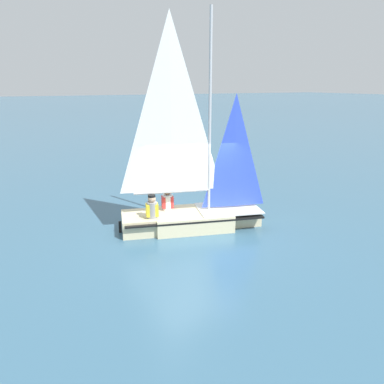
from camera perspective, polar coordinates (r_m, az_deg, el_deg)
The scene contains 4 objects.
ground_plane at distance 11.26m, azimuth -0.00°, elevation -5.35°, with size 260.00×260.00×0.00m, color #38607A.
sailboat_main at distance 10.96m, azimuth -0.29°, elevation -1.12°, with size 2.46×4.28×6.09m.
sailor_helm at distance 11.25m, azimuth -3.74°, elevation -1.98°, with size 0.37×0.40×1.16m.
sailor_crew at distance 10.60m, azimuth -6.09°, elevation -3.21°, with size 0.37×0.40×1.16m.
Camera 1 is at (9.31, -4.79, 4.14)m, focal length 35.00 mm.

